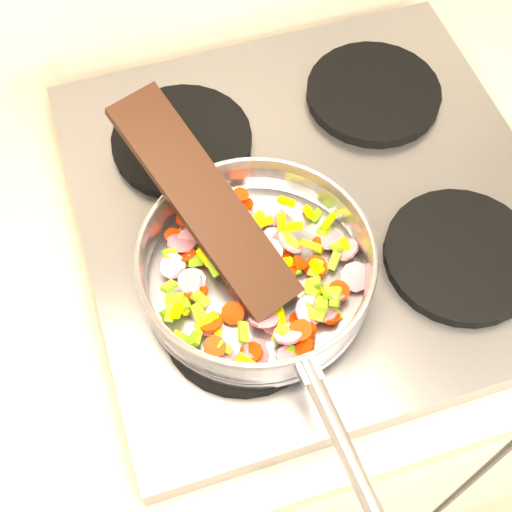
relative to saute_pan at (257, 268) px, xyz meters
name	(u,v)px	position (x,y,z in m)	size (l,w,h in m)	color
cooktop	(313,207)	(0.11, 0.10, -0.07)	(0.60, 0.60, 0.04)	#939399
grate_fl	(243,319)	(-0.03, -0.04, -0.04)	(0.19, 0.19, 0.02)	black
grate_fr	(461,256)	(0.25, -0.04, -0.04)	(0.19, 0.19, 0.02)	black
grate_bl	(182,140)	(-0.03, 0.24, -0.04)	(0.19, 0.19, 0.02)	black
grate_br	(373,93)	(0.25, 0.24, -0.04)	(0.19, 0.19, 0.02)	black
saute_pan	(257,268)	(0.00, 0.00, 0.00)	(0.32, 0.48, 0.06)	#9E9EA5
vegetable_heap	(258,278)	(0.00, -0.01, -0.02)	(0.25, 0.26, 0.05)	red
wooden_spatula	(204,201)	(-0.04, 0.08, 0.04)	(0.30, 0.07, 0.01)	black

